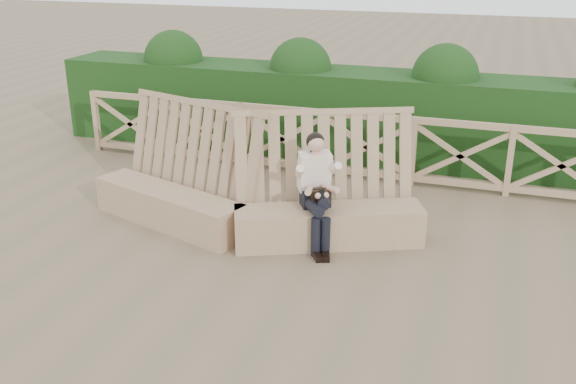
% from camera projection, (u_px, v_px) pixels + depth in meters
% --- Properties ---
extents(ground, '(60.00, 60.00, 0.00)m').
position_uv_depth(ground, '(299.00, 281.00, 7.24)').
color(ground, brown).
rests_on(ground, ground).
extents(bench, '(4.57, 1.64, 1.62)m').
position_uv_depth(bench, '(248.00, 202.00, 8.36)').
color(bench, '#8A6D4F').
rests_on(bench, ground).
extents(woman, '(0.64, 0.87, 1.43)m').
position_uv_depth(woman, '(316.00, 186.00, 7.88)').
color(woman, black).
rests_on(woman, ground).
extents(guardrail, '(10.10, 0.09, 1.10)m').
position_uv_depth(guardrail, '(367.00, 147.00, 10.13)').
color(guardrail, '#947356').
rests_on(guardrail, ground).
extents(hedge, '(12.00, 1.20, 1.50)m').
position_uv_depth(hedge, '(382.00, 116.00, 11.12)').
color(hedge, black).
rests_on(hedge, ground).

